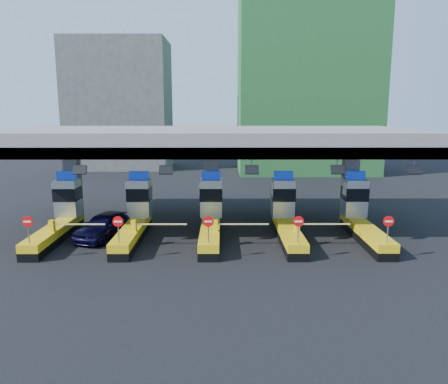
{
  "coord_description": "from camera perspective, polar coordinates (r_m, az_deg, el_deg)",
  "views": [
    {
      "loc": [
        0.79,
        -28.03,
        8.33
      ],
      "look_at": [
        0.88,
        0.0,
        3.04
      ],
      "focal_mm": 35.0,
      "sensor_mm": 36.0,
      "label": 1
    }
  ],
  "objects": [
    {
      "name": "ground",
      "position": [
        29.25,
        -1.74,
        -5.85
      ],
      "size": [
        120.0,
        120.0,
        0.0
      ],
      "primitive_type": "plane",
      "color": "black",
      "rests_on": "ground"
    },
    {
      "name": "toll_lane_far_right",
      "position": [
        30.57,
        17.38,
        -2.91
      ],
      "size": [
        4.43,
        8.0,
        4.16
      ],
      "color": "black",
      "rests_on": "ground"
    },
    {
      "name": "toll_lane_left",
      "position": [
        29.72,
        -11.43,
        -3.01
      ],
      "size": [
        4.43,
        8.0,
        4.16
      ],
      "color": "black",
      "rests_on": "ground"
    },
    {
      "name": "toll_lane_right",
      "position": [
        29.45,
        8.05,
        -3.03
      ],
      "size": [
        4.43,
        8.0,
        4.16
      ],
      "color": "black",
      "rests_on": "ground"
    },
    {
      "name": "van",
      "position": [
        29.77,
        -15.26,
        -4.22
      ],
      "size": [
        3.61,
        5.44,
        1.72
      ],
      "primitive_type": "imported",
      "rotation": [
        0.0,
        0.0,
        -0.34
      ],
      "color": "black",
      "rests_on": "ground"
    },
    {
      "name": "toll_canopy",
      "position": [
        30.99,
        -1.66,
        6.63
      ],
      "size": [
        28.0,
        12.09,
        7.0
      ],
      "color": "slate",
      "rests_on": "ground"
    },
    {
      "name": "toll_lane_center",
      "position": [
        29.16,
        -1.74,
        -3.06
      ],
      "size": [
        4.43,
        8.0,
        4.16
      ],
      "color": "black",
      "rests_on": "ground"
    },
    {
      "name": "toll_lane_far_left",
      "position": [
        31.08,
        -20.52,
        -2.89
      ],
      "size": [
        4.43,
        8.0,
        4.16
      ],
      "color": "black",
      "rests_on": "ground"
    },
    {
      "name": "bg_building_scaffold",
      "position": [
        61.33,
        10.76,
        15.82
      ],
      "size": [
        18.0,
        12.0,
        28.0
      ],
      "primitive_type": "cube",
      "color": "#1E5926",
      "rests_on": "ground"
    },
    {
      "name": "bg_building_concrete",
      "position": [
        65.72,
        -13.44,
        10.99
      ],
      "size": [
        14.0,
        10.0,
        18.0
      ],
      "primitive_type": "cube",
      "color": "#4C4C49",
      "rests_on": "ground"
    }
  ]
}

